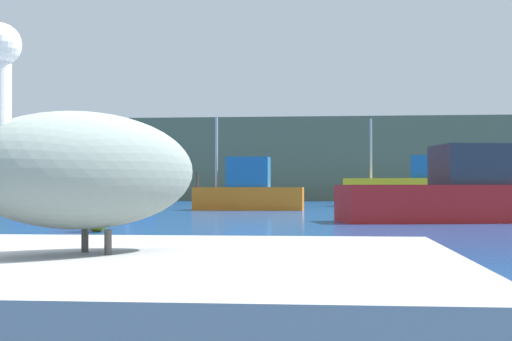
{
  "coord_description": "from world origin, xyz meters",
  "views": [
    {
      "loc": [
        1.03,
        -3.09,
        0.99
      ],
      "look_at": [
        -0.49,
        12.63,
        1.34
      ],
      "focal_mm": 54.56,
      "sensor_mm": 36.0,
      "label": 1
    }
  ],
  "objects_px": {
    "fishing_boat_yellow": "(412,189)",
    "mooring_buoy": "(97,216)",
    "fishing_boat_blue": "(83,190)",
    "fishing_boat_red": "(474,195)",
    "fishing_boat_orange": "(248,190)",
    "pelican": "(82,167)"
  },
  "relations": [
    {
      "from": "fishing_boat_orange",
      "to": "fishing_boat_blue",
      "type": "bearing_deg",
      "value": -38.26
    },
    {
      "from": "fishing_boat_red",
      "to": "fishing_boat_orange",
      "type": "bearing_deg",
      "value": 113.76
    },
    {
      "from": "pelican",
      "to": "fishing_boat_yellow",
      "type": "height_order",
      "value": "fishing_boat_yellow"
    },
    {
      "from": "fishing_boat_orange",
      "to": "fishing_boat_blue",
      "type": "xyz_separation_m",
      "value": [
        -10.23,
        8.24,
        -0.04
      ]
    },
    {
      "from": "fishing_boat_yellow",
      "to": "mooring_buoy",
      "type": "height_order",
      "value": "fishing_boat_yellow"
    },
    {
      "from": "pelican",
      "to": "fishing_boat_orange",
      "type": "xyz_separation_m",
      "value": [
        -2.64,
        31.26,
        -0.19
      ]
    },
    {
      "from": "fishing_boat_orange",
      "to": "fishing_boat_yellow",
      "type": "distance_m",
      "value": 10.74
    },
    {
      "from": "fishing_boat_orange",
      "to": "mooring_buoy",
      "type": "bearing_deg",
      "value": 85.3
    },
    {
      "from": "pelican",
      "to": "fishing_boat_red",
      "type": "xyz_separation_m",
      "value": [
        5.14,
        20.04,
        -0.31
      ]
    },
    {
      "from": "fishing_boat_blue",
      "to": "fishing_boat_red",
      "type": "bearing_deg",
      "value": -61.8
    },
    {
      "from": "fishing_boat_red",
      "to": "fishing_boat_orange",
      "type": "relative_size",
      "value": 1.66
    },
    {
      "from": "pelican",
      "to": "fishing_boat_yellow",
      "type": "relative_size",
      "value": 0.17
    },
    {
      "from": "fishing_boat_yellow",
      "to": "mooring_buoy",
      "type": "bearing_deg",
      "value": 79.8
    },
    {
      "from": "fishing_boat_yellow",
      "to": "mooring_buoy",
      "type": "xyz_separation_m",
      "value": [
        -9.53,
        -24.51,
        -0.59
      ]
    },
    {
      "from": "fishing_boat_red",
      "to": "fishing_boat_orange",
      "type": "distance_m",
      "value": 13.66
    },
    {
      "from": "fishing_boat_red",
      "to": "fishing_boat_orange",
      "type": "height_order",
      "value": "fishing_boat_orange"
    },
    {
      "from": "mooring_buoy",
      "to": "pelican",
      "type": "bearing_deg",
      "value": -73.14
    },
    {
      "from": "pelican",
      "to": "fishing_boat_blue",
      "type": "bearing_deg",
      "value": -122.71
    },
    {
      "from": "pelican",
      "to": "fishing_boat_orange",
      "type": "relative_size",
      "value": 0.24
    },
    {
      "from": "pelican",
      "to": "mooring_buoy",
      "type": "xyz_separation_m",
      "value": [
        -4.24,
        14.0,
        -0.72
      ]
    },
    {
      "from": "fishing_boat_orange",
      "to": "fishing_boat_yellow",
      "type": "relative_size",
      "value": 0.69
    },
    {
      "from": "pelican",
      "to": "fishing_boat_red",
      "type": "distance_m",
      "value": 20.69
    }
  ]
}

